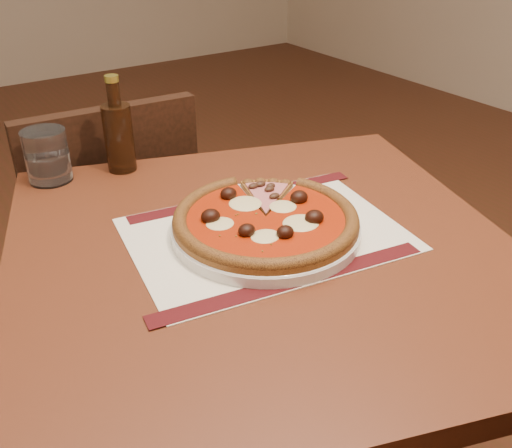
{
  "coord_description": "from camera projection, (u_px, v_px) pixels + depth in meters",
  "views": [
    {
      "loc": [
        -0.92,
        -1.55,
        1.24
      ],
      "look_at": [
        -0.48,
        -0.9,
        0.78
      ],
      "focal_mm": 40.0,
      "sensor_mm": 36.0,
      "label": 1
    }
  ],
  "objects": [
    {
      "name": "bottle",
      "position": [
        119.0,
        134.0,
        1.13
      ],
      "size": [
        0.06,
        0.06,
        0.19
      ],
      "color": "#351C0D",
      "rests_on": "table"
    },
    {
      "name": "water_glass",
      "position": [
        47.0,
        156.0,
        1.1
      ],
      "size": [
        0.1,
        0.1,
        0.1
      ],
      "primitive_type": "cylinder",
      "rotation": [
        0.0,
        0.0,
        0.24
      ],
      "color": "white",
      "rests_on": "table"
    },
    {
      "name": "table",
      "position": [
        263.0,
        296.0,
        0.96
      ],
      "size": [
        1.01,
        1.01,
        0.75
      ],
      "rotation": [
        0.0,
        0.0,
        -0.32
      ],
      "color": "brown",
      "rests_on": "ground"
    },
    {
      "name": "ham_slice",
      "position": [
        271.0,
        193.0,
        1.01
      ],
      "size": [
        0.11,
        0.13,
        0.02
      ],
      "rotation": [
        0.0,
        0.0,
        0.95
      ],
      "color": "#995E25",
      "rests_on": "plate"
    },
    {
      "name": "chair_far",
      "position": [
        112.0,
        234.0,
        1.46
      ],
      "size": [
        0.42,
        0.42,
        0.85
      ],
      "rotation": [
        0.0,
        0.0,
        3.08
      ],
      "color": "black",
      "rests_on": "ground"
    },
    {
      "name": "plate",
      "position": [
        266.0,
        229.0,
        0.94
      ],
      "size": [
        0.31,
        0.31,
        0.02
      ],
      "primitive_type": "cylinder",
      "color": "white",
      "rests_on": "placemat"
    },
    {
      "name": "pizza",
      "position": [
        266.0,
        219.0,
        0.93
      ],
      "size": [
        0.3,
        0.3,
        0.04
      ],
      "color": "#995E25",
      "rests_on": "plate"
    },
    {
      "name": "placemat",
      "position": [
        266.0,
        234.0,
        0.94
      ],
      "size": [
        0.48,
        0.38,
        0.0
      ],
      "primitive_type": "cube",
      "rotation": [
        0.0,
        0.0,
        -0.15
      ],
      "color": "white",
      "rests_on": "table"
    }
  ]
}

